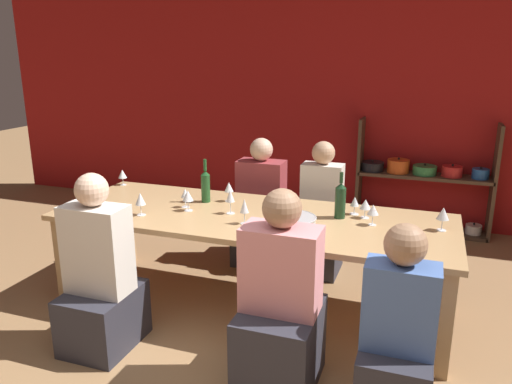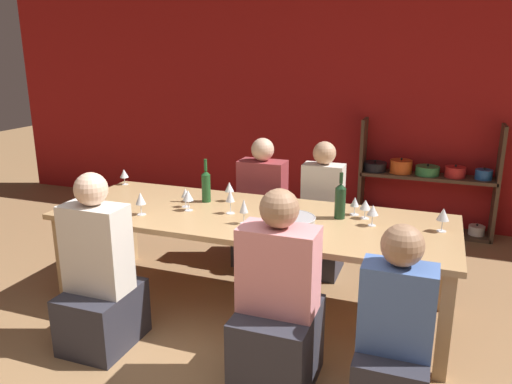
{
  "view_description": "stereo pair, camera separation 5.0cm",
  "coord_description": "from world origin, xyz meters",
  "px_view_note": "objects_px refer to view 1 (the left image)",
  "views": [
    {
      "loc": [
        1.1,
        -1.88,
        1.92
      ],
      "look_at": [
        -0.1,
        1.53,
        0.9
      ],
      "focal_mm": 35.0,
      "sensor_mm": 36.0,
      "label": 1
    },
    {
      "loc": [
        1.15,
        -1.86,
        1.92
      ],
      "look_at": [
        -0.1,
        1.53,
        0.9
      ],
      "focal_mm": 35.0,
      "sensor_mm": 36.0,
      "label": 2
    }
  ],
  "objects_px": {
    "person_near_a": "(397,347)",
    "person_far_a": "(321,225)",
    "dining_table": "(252,223)",
    "person_far_b": "(261,217)",
    "wine_glass_red_d": "(373,210)",
    "wine_glass_red_b": "(140,200)",
    "wine_glass_empty_a": "(443,214)",
    "wine_bottle_green": "(206,185)",
    "wine_glass_white_b": "(185,194)",
    "shelf_unit": "(418,190)",
    "wine_glass_white_a": "(229,188)",
    "wine_glass_red_c": "(355,202)",
    "wine_glass_red_a": "(122,174)",
    "wine_bottle_dark": "(340,200)",
    "wine_glass_empty_c": "(188,196)",
    "wine_glass_empty_d": "(244,207)",
    "person_near_b": "(101,285)",
    "wine_glass_red_e": "(230,197)",
    "person_near_c": "(280,317)",
    "mixing_bowl": "(293,222)"
  },
  "relations": [
    {
      "from": "dining_table",
      "to": "wine_glass_red_d",
      "type": "bearing_deg",
      "value": 4.55
    },
    {
      "from": "person_far_b",
      "to": "wine_glass_red_a",
      "type": "bearing_deg",
      "value": 21.24
    },
    {
      "from": "wine_bottle_green",
      "to": "person_near_b",
      "type": "xyz_separation_m",
      "value": [
        -0.3,
        -1.02,
        -0.45
      ]
    },
    {
      "from": "wine_bottle_dark",
      "to": "wine_glass_red_a",
      "type": "height_order",
      "value": "wine_bottle_dark"
    },
    {
      "from": "wine_glass_red_d",
      "to": "person_near_a",
      "type": "distance_m",
      "value": 1.07
    },
    {
      "from": "wine_glass_red_b",
      "to": "wine_glass_red_c",
      "type": "bearing_deg",
      "value": 20.13
    },
    {
      "from": "wine_bottle_dark",
      "to": "wine_glass_white_b",
      "type": "bearing_deg",
      "value": -172.96
    },
    {
      "from": "person_near_a",
      "to": "person_far_a",
      "type": "distance_m",
      "value": 1.84
    },
    {
      "from": "wine_glass_red_a",
      "to": "wine_glass_red_c",
      "type": "height_order",
      "value": "wine_glass_red_a"
    },
    {
      "from": "wine_bottle_dark",
      "to": "wine_glass_empty_a",
      "type": "xyz_separation_m",
      "value": [
        0.7,
        -0.04,
        -0.02
      ]
    },
    {
      "from": "wine_bottle_dark",
      "to": "person_near_c",
      "type": "xyz_separation_m",
      "value": [
        -0.15,
        -0.99,
        -0.44
      ]
    },
    {
      "from": "wine_glass_red_e",
      "to": "wine_glass_red_a",
      "type": "bearing_deg",
      "value": 160.41
    },
    {
      "from": "wine_bottle_green",
      "to": "person_near_b",
      "type": "height_order",
      "value": "person_near_b"
    },
    {
      "from": "wine_glass_empty_a",
      "to": "person_far_b",
      "type": "bearing_deg",
      "value": 153.98
    },
    {
      "from": "wine_glass_red_d",
      "to": "person_far_a",
      "type": "xyz_separation_m",
      "value": [
        -0.51,
        0.73,
        -0.41
      ]
    },
    {
      "from": "person_near_c",
      "to": "wine_glass_empty_a",
      "type": "bearing_deg",
      "value": 48.16
    },
    {
      "from": "shelf_unit",
      "to": "person_near_b",
      "type": "xyz_separation_m",
      "value": [
        -1.89,
        -3.03,
        -0.03
      ]
    },
    {
      "from": "wine_bottle_dark",
      "to": "shelf_unit",
      "type": "bearing_deg",
      "value": 76.29
    },
    {
      "from": "wine_glass_red_d",
      "to": "wine_glass_white_b",
      "type": "height_order",
      "value": "same"
    },
    {
      "from": "person_near_b",
      "to": "person_far_b",
      "type": "relative_size",
      "value": 1.02
    },
    {
      "from": "person_near_a",
      "to": "person_far_a",
      "type": "relative_size",
      "value": 0.93
    },
    {
      "from": "shelf_unit",
      "to": "wine_glass_red_e",
      "type": "relative_size",
      "value": 7.76
    },
    {
      "from": "dining_table",
      "to": "person_far_b",
      "type": "bearing_deg",
      "value": 104.24
    },
    {
      "from": "person_near_a",
      "to": "wine_glass_white_b",
      "type": "bearing_deg",
      "value": 152.63
    },
    {
      "from": "wine_glass_white_a",
      "to": "wine_glass_white_b",
      "type": "relative_size",
      "value": 1.06
    },
    {
      "from": "wine_bottle_green",
      "to": "wine_glass_white_a",
      "type": "height_order",
      "value": "wine_bottle_green"
    },
    {
      "from": "shelf_unit",
      "to": "wine_glass_red_c",
      "type": "relative_size",
      "value": 10.31
    },
    {
      "from": "mixing_bowl",
      "to": "wine_glass_red_e",
      "type": "distance_m",
      "value": 0.56
    },
    {
      "from": "shelf_unit",
      "to": "wine_glass_white_b",
      "type": "relative_size",
      "value": 9.39
    },
    {
      "from": "wine_glass_empty_c",
      "to": "wine_glass_empty_d",
      "type": "distance_m",
      "value": 0.53
    },
    {
      "from": "wine_bottle_green",
      "to": "wine_glass_white_b",
      "type": "relative_size",
      "value": 2.34
    },
    {
      "from": "wine_glass_red_c",
      "to": "wine_glass_white_b",
      "type": "height_order",
      "value": "wine_glass_white_b"
    },
    {
      "from": "wine_glass_empty_a",
      "to": "person_far_a",
      "type": "height_order",
      "value": "person_far_a"
    },
    {
      "from": "shelf_unit",
      "to": "person_near_a",
      "type": "height_order",
      "value": "shelf_unit"
    },
    {
      "from": "wine_glass_empty_a",
      "to": "wine_glass_red_c",
      "type": "bearing_deg",
      "value": 166.07
    },
    {
      "from": "wine_glass_empty_c",
      "to": "person_far_b",
      "type": "xyz_separation_m",
      "value": [
        0.27,
        0.94,
        -0.44
      ]
    },
    {
      "from": "wine_glass_red_b",
      "to": "person_far_a",
      "type": "relative_size",
      "value": 0.14
    },
    {
      "from": "wine_glass_red_c",
      "to": "person_near_b",
      "type": "distance_m",
      "value": 1.88
    },
    {
      "from": "wine_glass_red_b",
      "to": "person_near_a",
      "type": "xyz_separation_m",
      "value": [
        1.9,
        -0.59,
        -0.46
      ]
    },
    {
      "from": "dining_table",
      "to": "wine_glass_red_c",
      "type": "xyz_separation_m",
      "value": [
        0.72,
        0.27,
        0.16
      ]
    },
    {
      "from": "mixing_bowl",
      "to": "wine_glass_red_d",
      "type": "bearing_deg",
      "value": 27.49
    },
    {
      "from": "wine_glass_red_b",
      "to": "wine_glass_empty_a",
      "type": "relative_size",
      "value": 1.05
    },
    {
      "from": "wine_glass_red_a",
      "to": "wine_glass_white_b",
      "type": "distance_m",
      "value": 0.94
    },
    {
      "from": "dining_table",
      "to": "wine_glass_white_b",
      "type": "height_order",
      "value": "wine_glass_white_b"
    },
    {
      "from": "dining_table",
      "to": "person_far_b",
      "type": "height_order",
      "value": "person_far_b"
    },
    {
      "from": "wine_glass_empty_a",
      "to": "wine_glass_white_b",
      "type": "distance_m",
      "value": 1.88
    },
    {
      "from": "wine_glass_empty_a",
      "to": "wine_glass_red_d",
      "type": "relative_size",
      "value": 1.09
    },
    {
      "from": "wine_glass_red_e",
      "to": "person_near_c",
      "type": "bearing_deg",
      "value": -51.9
    },
    {
      "from": "wine_glass_empty_c",
      "to": "wine_bottle_green",
      "type": "bearing_deg",
      "value": 83.76
    },
    {
      "from": "wine_glass_red_a",
      "to": "wine_glass_red_b",
      "type": "distance_m",
      "value": 0.93
    }
  ]
}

